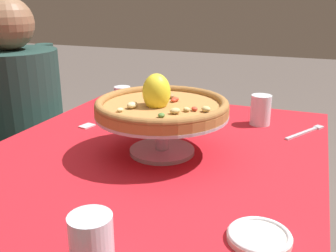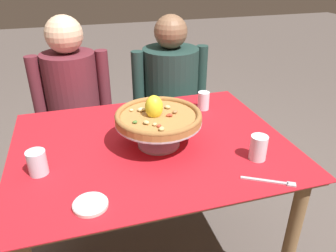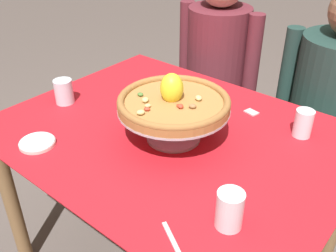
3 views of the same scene
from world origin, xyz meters
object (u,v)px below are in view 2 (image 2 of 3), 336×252
(water_glass_front_right, at_px, (258,149))
(diner_right, at_px, (170,102))
(water_glass_back_right, at_px, (203,101))
(side_plate, at_px, (90,204))
(dinner_fork, at_px, (271,182))
(diner_left, at_px, (75,112))
(sugar_packet, at_px, (165,111))
(water_glass_side_left, at_px, (38,164))
(pizza, at_px, (158,116))
(pizza_stand, at_px, (159,128))

(water_glass_front_right, xyz_separation_m, diner_right, (-0.07, 1.01, -0.20))
(water_glass_back_right, height_order, side_plate, water_glass_back_right)
(water_glass_back_right, distance_m, dinner_fork, 0.69)
(diner_left, height_order, diner_right, diner_left)
(sugar_packet, distance_m, diner_right, 0.51)
(water_glass_side_left, distance_m, sugar_packet, 0.75)
(sugar_packet, bearing_deg, pizza, -110.36)
(water_glass_back_right, relative_size, dinner_fork, 0.54)
(water_glass_back_right, distance_m, water_glass_front_right, 0.53)
(diner_right, bearing_deg, water_glass_side_left, -132.73)
(side_plate, relative_size, diner_left, 0.10)
(side_plate, bearing_deg, water_glass_front_right, 8.37)
(pizza_stand, xyz_separation_m, pizza, (-0.00, 0.00, 0.06))
(dinner_fork, xyz_separation_m, diner_right, (-0.04, 1.17, -0.16))
(pizza_stand, height_order, pizza, pizza)
(sugar_packet, bearing_deg, water_glass_side_left, -146.83)
(water_glass_back_right, relative_size, diner_left, 0.08)
(side_plate, xyz_separation_m, diner_left, (-0.03, 1.14, -0.17))
(water_glass_side_left, relative_size, diner_left, 0.08)
(dinner_fork, relative_size, sugar_packet, 3.68)
(dinner_fork, height_order, diner_left, diner_left)
(water_glass_front_right, bearing_deg, sugar_packet, 113.61)
(pizza_stand, relative_size, water_glass_side_left, 3.83)
(dinner_fork, bearing_deg, water_glass_front_right, 78.94)
(pizza, height_order, water_glass_front_right, pizza)
(dinner_fork, bearing_deg, water_glass_side_left, 159.80)
(diner_left, bearing_deg, side_plate, -88.75)
(pizza_stand, bearing_deg, water_glass_side_left, -171.26)
(water_glass_side_left, bearing_deg, sugar_packet, 33.17)
(diner_right, bearing_deg, pizza, -110.57)
(pizza_stand, bearing_deg, water_glass_front_right, -31.80)
(water_glass_back_right, bearing_deg, dinner_fork, -90.06)
(pizza_stand, relative_size, water_glass_front_right, 3.56)
(pizza_stand, relative_size, diner_right, 0.32)
(dinner_fork, distance_m, diner_left, 1.39)
(diner_left, bearing_deg, dinner_fork, -60.19)
(pizza_stand, bearing_deg, pizza, 158.34)
(dinner_fork, height_order, sugar_packet, dinner_fork)
(water_glass_side_left, height_order, diner_right, diner_right)
(water_glass_back_right, bearing_deg, side_plate, -136.49)
(diner_right, bearing_deg, dinner_fork, -88.02)
(pizza_stand, bearing_deg, water_glass_back_right, 41.98)
(diner_left, bearing_deg, sugar_packet, -45.44)
(water_glass_back_right, relative_size, side_plate, 0.82)
(pizza_stand, relative_size, dinner_fork, 2.05)
(pizza_stand, xyz_separation_m, water_glass_front_right, (0.37, -0.23, -0.04))
(dinner_fork, xyz_separation_m, sugar_packet, (-0.21, 0.72, -0.00))
(water_glass_back_right, height_order, water_glass_front_right, water_glass_front_right)
(water_glass_front_right, height_order, side_plate, water_glass_front_right)
(water_glass_back_right, distance_m, diner_right, 0.53)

